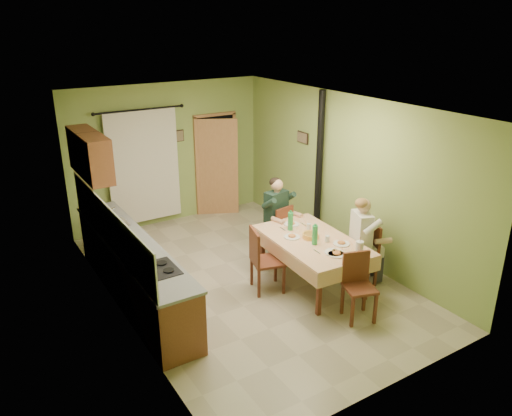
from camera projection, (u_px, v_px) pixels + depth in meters
floor at (246, 279)px, 8.05m from camera, size 4.00×6.00×0.01m
room_shell at (245, 171)px, 7.39m from camera, size 4.04×6.04×2.82m
kitchen_run at (133, 269)px, 7.34m from camera, size 0.64×3.64×1.56m
upper_cabinets at (90, 154)px, 7.79m from camera, size 0.35×1.40×0.70m
curtain at (144, 166)px, 9.61m from camera, size 1.70×0.07×2.22m
doorway at (217, 165)px, 10.46m from camera, size 0.96×0.41×2.15m
dining_table at (311, 261)px, 7.81m from camera, size 1.23×1.94×0.76m
tableware at (318, 237)px, 7.58m from camera, size 0.74×1.63×0.33m
chair_far at (277, 240)px, 8.77m from camera, size 0.45×0.45×0.95m
chair_near at (358, 300)px, 6.92m from camera, size 0.50×0.50×0.95m
chair_right at (361, 265)px, 7.88m from camera, size 0.54×0.54×0.98m
chair_left at (266, 272)px, 7.65m from camera, size 0.56×0.56×1.02m
man_far at (277, 208)px, 8.57m from camera, size 0.62×0.53×1.39m
man_right at (363, 231)px, 7.67m from camera, size 0.58×0.65×1.39m
stove_flue at (318, 189)px, 9.09m from camera, size 0.24×0.24×2.80m
picture_back at (179, 136)px, 9.89m from camera, size 0.19×0.03×0.23m
picture_right at (303, 138)px, 9.31m from camera, size 0.03×0.31×0.21m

